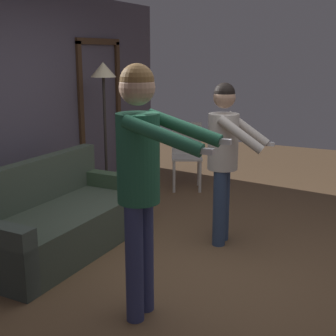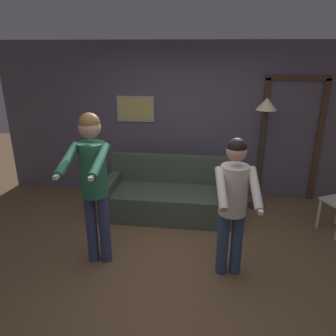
{
  "view_description": "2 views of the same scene",
  "coord_description": "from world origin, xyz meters",
  "px_view_note": "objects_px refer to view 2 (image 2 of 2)",
  "views": [
    {
      "loc": [
        -3.65,
        -1.45,
        1.91
      ],
      "look_at": [
        -0.34,
        0.17,
        0.99
      ],
      "focal_mm": 50.0,
      "sensor_mm": 36.0,
      "label": 1
    },
    {
      "loc": [
        0.28,
        -3.2,
        2.48
      ],
      "look_at": [
        -0.08,
        0.1,
        1.26
      ],
      "focal_mm": 35.0,
      "sensor_mm": 36.0,
      "label": 2
    }
  ],
  "objects_px": {
    "person_standing_left": "(93,175)",
    "person_standing_right": "(233,198)",
    "torchiere_lamp": "(265,119)",
    "couch": "(167,197)"
  },
  "relations": [
    {
      "from": "person_standing_left",
      "to": "person_standing_right",
      "type": "distance_m",
      "value": 1.57
    },
    {
      "from": "person_standing_left",
      "to": "person_standing_right",
      "type": "bearing_deg",
      "value": -2.27
    },
    {
      "from": "torchiere_lamp",
      "to": "person_standing_left",
      "type": "bearing_deg",
      "value": -141.16
    },
    {
      "from": "person_standing_right",
      "to": "person_standing_left",
      "type": "bearing_deg",
      "value": 177.73
    },
    {
      "from": "torchiere_lamp",
      "to": "person_standing_right",
      "type": "relative_size",
      "value": 1.1
    },
    {
      "from": "couch",
      "to": "person_standing_right",
      "type": "distance_m",
      "value": 1.78
    },
    {
      "from": "couch",
      "to": "person_standing_right",
      "type": "relative_size",
      "value": 1.18
    },
    {
      "from": "torchiere_lamp",
      "to": "person_standing_left",
      "type": "distance_m",
      "value": 2.76
    },
    {
      "from": "couch",
      "to": "torchiere_lamp",
      "type": "relative_size",
      "value": 1.07
    },
    {
      "from": "person_standing_left",
      "to": "couch",
      "type": "bearing_deg",
      "value": 62.64
    }
  ]
}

